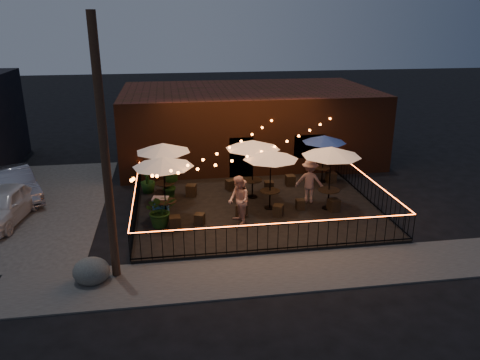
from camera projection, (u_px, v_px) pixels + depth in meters
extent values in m
plane|color=black|center=(266.00, 230.00, 18.13)|extent=(110.00, 110.00, 0.00)
cube|color=black|center=(256.00, 208.00, 19.97)|extent=(10.00, 8.00, 0.15)
cube|color=#3D3A38|center=(286.00, 272.00, 15.09)|extent=(18.00, 2.50, 0.05)
cube|color=#3B1D10|center=(248.00, 124.00, 26.95)|extent=(14.00, 8.00, 4.00)
cube|color=black|center=(241.00, 158.00, 23.48)|extent=(1.20, 0.24, 2.20)
cube|color=black|center=(309.00, 146.00, 23.82)|extent=(1.60, 0.24, 1.20)
cylinder|color=#372116|center=(105.00, 155.00, 13.60)|extent=(0.26, 0.26, 8.00)
cube|color=black|center=(278.00, 248.00, 16.19)|extent=(10.00, 0.04, 0.04)
cube|color=black|center=(278.00, 224.00, 15.89)|extent=(10.00, 0.04, 0.04)
cube|color=#FF551A|center=(278.00, 223.00, 15.88)|extent=(10.00, 0.03, 0.02)
cube|color=black|center=(137.00, 212.00, 19.19)|extent=(0.04, 8.00, 0.04)
cube|color=black|center=(135.00, 191.00, 18.89)|extent=(0.04, 8.00, 0.04)
cube|color=#FF551A|center=(135.00, 191.00, 18.88)|extent=(0.03, 8.00, 0.02)
cube|color=black|center=(367.00, 198.00, 20.65)|extent=(0.04, 8.00, 0.04)
cube|color=black|center=(369.00, 179.00, 20.35)|extent=(0.04, 8.00, 0.04)
cube|color=#FF551A|center=(369.00, 178.00, 20.34)|extent=(0.03, 8.00, 0.02)
cylinder|color=black|center=(166.00, 219.00, 18.67)|extent=(0.47, 0.47, 0.03)
cylinder|color=black|center=(166.00, 211.00, 18.54)|extent=(0.06, 0.06, 0.78)
cylinder|color=black|center=(165.00, 201.00, 18.41)|extent=(0.86, 0.86, 0.04)
cylinder|color=black|center=(165.00, 189.00, 18.25)|extent=(0.05, 0.05, 2.59)
cone|color=white|center=(163.00, 162.00, 17.87)|extent=(2.60, 2.60, 0.38)
cylinder|color=black|center=(166.00, 200.00, 20.68)|extent=(0.47, 0.47, 0.03)
cylinder|color=black|center=(166.00, 192.00, 20.56)|extent=(0.06, 0.06, 0.77)
cylinder|color=black|center=(165.00, 183.00, 20.43)|extent=(0.86, 0.86, 0.04)
cylinder|color=black|center=(164.00, 172.00, 20.27)|extent=(0.05, 0.05, 2.57)
cone|color=white|center=(163.00, 147.00, 19.89)|extent=(2.95, 2.95, 0.38)
cylinder|color=black|center=(270.00, 208.00, 19.82)|extent=(0.46, 0.46, 0.03)
cylinder|color=black|center=(270.00, 200.00, 19.70)|extent=(0.06, 0.06, 0.75)
cylinder|color=black|center=(270.00, 191.00, 19.57)|extent=(0.83, 0.83, 0.04)
cylinder|color=black|center=(270.00, 180.00, 19.41)|extent=(0.05, 0.05, 2.50)
cone|color=white|center=(271.00, 155.00, 19.05)|extent=(2.42, 2.42, 0.37)
cylinder|color=black|center=(252.00, 197.00, 21.03)|extent=(0.48, 0.48, 0.03)
cylinder|color=black|center=(252.00, 189.00, 20.90)|extent=(0.07, 0.07, 0.78)
cylinder|color=black|center=(252.00, 180.00, 20.77)|extent=(0.87, 0.87, 0.04)
cylinder|color=black|center=(253.00, 169.00, 20.61)|extent=(0.05, 0.05, 2.61)
cone|color=white|center=(253.00, 144.00, 20.23)|extent=(3.02, 3.02, 0.38)
cylinder|color=black|center=(328.00, 208.00, 19.80)|extent=(0.49, 0.49, 0.03)
cylinder|color=black|center=(328.00, 199.00, 19.67)|extent=(0.07, 0.07, 0.80)
cylinder|color=black|center=(329.00, 190.00, 19.53)|extent=(0.89, 0.89, 0.04)
cylinder|color=black|center=(330.00, 179.00, 19.37)|extent=(0.05, 0.05, 2.66)
cone|color=white|center=(332.00, 151.00, 18.98)|extent=(3.09, 3.09, 0.39)
cylinder|color=black|center=(322.00, 181.00, 23.01)|extent=(0.42, 0.42, 0.03)
cylinder|color=black|center=(322.00, 175.00, 22.89)|extent=(0.06, 0.06, 0.69)
cylinder|color=black|center=(322.00, 168.00, 22.78)|extent=(0.77, 0.77, 0.04)
cylinder|color=black|center=(323.00, 159.00, 22.63)|extent=(0.04, 0.04, 2.31)
cone|color=navy|center=(324.00, 139.00, 22.30)|extent=(2.69, 2.69, 0.34)
cube|color=black|center=(175.00, 223.00, 17.81)|extent=(0.44, 0.44, 0.50)
cube|color=black|center=(200.00, 219.00, 18.21)|extent=(0.47, 0.47, 0.43)
cube|color=black|center=(160.00, 195.00, 20.74)|extent=(0.42, 0.42, 0.42)
cube|color=black|center=(191.00, 190.00, 21.11)|extent=(0.53, 0.53, 0.52)
cube|color=black|center=(242.00, 210.00, 18.96)|extent=(0.55, 0.55, 0.50)
cube|color=black|center=(278.00, 211.00, 18.96)|extent=(0.53, 0.53, 0.47)
cube|color=black|center=(231.00, 185.00, 21.84)|extent=(0.51, 0.51, 0.48)
cube|color=black|center=(269.00, 187.00, 21.61)|extent=(0.45, 0.45, 0.49)
cube|color=black|center=(300.00, 204.00, 19.64)|extent=(0.37, 0.37, 0.42)
cube|color=black|center=(334.00, 205.00, 19.47)|extent=(0.51, 0.51, 0.51)
cube|color=black|center=(290.00, 180.00, 22.41)|extent=(0.44, 0.44, 0.50)
cube|color=black|center=(331.00, 177.00, 22.85)|extent=(0.47, 0.47, 0.50)
imported|color=tan|center=(244.00, 197.00, 18.91)|extent=(0.52, 0.64, 1.52)
imported|color=#CEAE8A|center=(239.00, 201.00, 18.01)|extent=(0.90, 1.06, 1.94)
imported|color=tan|center=(310.00, 181.00, 20.19)|extent=(1.42, 1.14, 1.92)
imported|color=#1D3F15|center=(160.00, 210.00, 17.90)|extent=(1.49, 1.39, 1.35)
imported|color=#103512|center=(171.00, 186.00, 20.53)|extent=(0.89, 0.82, 1.31)
imported|color=#0C400C|center=(147.00, 180.00, 21.41)|extent=(0.74, 0.74, 1.23)
cube|color=blue|center=(161.00, 208.00, 18.82)|extent=(0.66, 0.52, 0.79)
cube|color=silver|center=(160.00, 198.00, 18.68)|extent=(0.71, 0.56, 0.05)
ellipsoid|color=#4D4C47|center=(91.00, 271.00, 14.41)|extent=(1.21, 1.11, 0.79)
imported|color=silver|center=(3.00, 205.00, 18.66)|extent=(2.25, 4.35, 1.41)
imported|color=gray|center=(15.00, 185.00, 20.95)|extent=(3.27, 4.50, 1.41)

